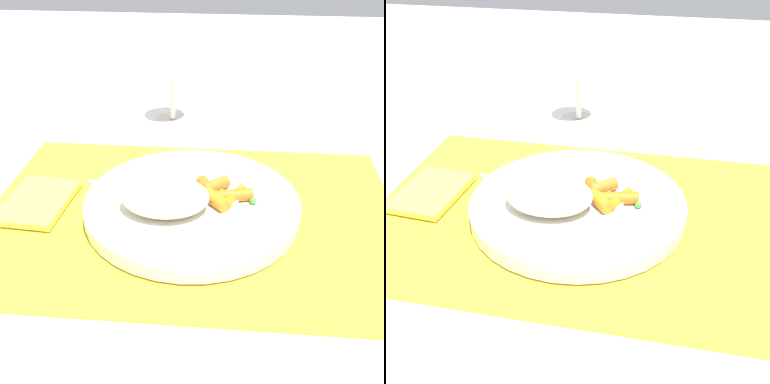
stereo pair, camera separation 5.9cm
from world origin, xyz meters
The scene contains 9 objects.
ground_plane centered at (0.00, 0.00, 0.00)m, with size 2.40×2.40×0.00m, color white.
placemat centered at (0.00, 0.00, 0.00)m, with size 0.52×0.37×0.01m, color gold.
plate centered at (0.00, 0.00, 0.02)m, with size 0.27×0.27×0.02m, color white.
rice_mound centered at (-0.03, -0.03, 0.04)m, with size 0.11×0.08×0.04m, color beige.
carrot_portion centered at (0.04, 0.00, 0.03)m, with size 0.07×0.07×0.02m.
pea_scatter centered at (0.02, 0.01, 0.03)m, with size 0.09×0.06×0.01m.
fork centered at (-0.02, 0.00, 0.03)m, with size 0.20×0.04×0.01m.
wine_glass centered at (-0.06, 0.30, 0.12)m, with size 0.07×0.07×0.17m.
napkin centered at (-0.20, 0.00, 0.01)m, with size 0.08×0.11×0.01m, color #EAE54C.
Camera 1 is at (0.05, -0.50, 0.35)m, focal length 45.21 mm.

